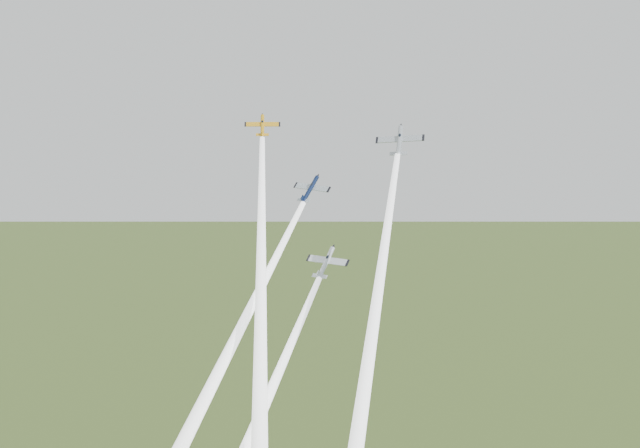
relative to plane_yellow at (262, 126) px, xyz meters
The scene contains 8 objects.
plane_yellow is the anchor object (origin of this frame).
smoke_trail_yellow 37.54m from the plane_yellow, 71.21° to the right, with size 2.60×2.60×68.68m, color white, non-canonical shape.
plane_navy 16.49m from the plane_yellow, 26.97° to the right, with size 7.31×7.25×1.15m, color #0C1838, non-canonical shape.
smoke_trail_navy 45.07m from the plane_yellow, 81.64° to the right, with size 2.60×2.60×60.60m, color white, non-canonical shape.
plane_silver_right 27.96m from the plane_yellow, 15.04° to the right, with size 8.22×8.15×1.29m, color #A7AFB5, non-canonical shape.
smoke_trail_silver_right 54.82m from the plane_yellow, 51.45° to the right, with size 2.60×2.60×73.81m, color white, non-canonical shape.
plane_silver_low 30.90m from the plane_yellow, 40.47° to the right, with size 7.82×7.76×1.22m, color silver, non-canonical shape.
smoke_trail_silver_low 56.83m from the plane_yellow, 72.59° to the right, with size 2.60×2.60×53.83m, color white, non-canonical shape.
Camera 1 is at (36.16, -134.75, 106.78)m, focal length 45.00 mm.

